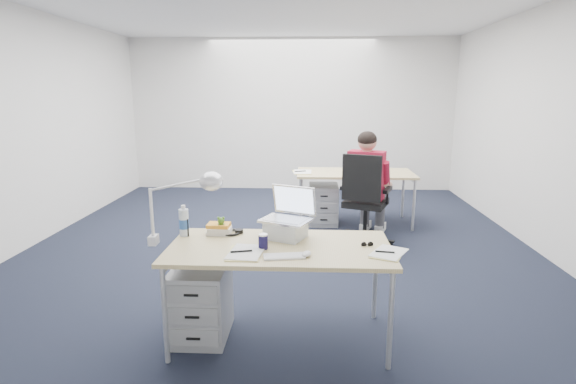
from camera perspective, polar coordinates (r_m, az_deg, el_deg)
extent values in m
plane|color=black|center=(5.31, -1.06, -7.42)|extent=(7.00, 7.00, 0.00)
cube|color=silver|center=(8.50, 0.47, 9.73)|extent=(6.00, 0.02, 2.80)
cube|color=silver|center=(1.58, -9.66, -2.72)|extent=(6.00, 0.02, 2.80)
cube|color=silver|center=(6.01, -31.23, 6.80)|extent=(0.02, 7.00, 2.80)
cube|color=silver|center=(5.67, 31.00, 6.59)|extent=(0.02, 7.00, 2.80)
cube|color=tan|center=(3.26, -1.06, -7.11)|extent=(1.60, 0.80, 0.03)
cylinder|color=#B7BABC|center=(3.23, -15.35, -14.86)|extent=(0.04, 0.04, 0.70)
cylinder|color=#B7BABC|center=(3.13, 12.90, -15.63)|extent=(0.04, 0.04, 0.70)
cylinder|color=#B7BABC|center=(3.83, -12.12, -10.16)|extent=(0.04, 0.04, 0.70)
cylinder|color=#B7BABC|center=(3.75, 11.03, -10.62)|extent=(0.04, 0.04, 0.70)
cube|color=tan|center=(6.31, 8.52, 2.37)|extent=(1.60, 0.80, 0.03)
cylinder|color=#B7BABC|center=(6.01, 1.61, -1.56)|extent=(0.04, 0.04, 0.70)
cylinder|color=#B7BABC|center=(6.17, 15.68, -1.66)|extent=(0.04, 0.04, 0.70)
cylinder|color=#B7BABC|center=(6.69, 1.73, -0.11)|extent=(0.04, 0.04, 0.70)
cylinder|color=#B7BABC|center=(6.84, 14.40, -0.23)|extent=(0.04, 0.04, 0.70)
cylinder|color=black|center=(5.61, 9.76, -3.60)|extent=(0.05, 0.05, 0.43)
cube|color=black|center=(5.55, 9.84, -1.35)|extent=(0.62, 0.62, 0.08)
cube|color=black|center=(5.26, 9.33, 1.75)|extent=(0.44, 0.22, 0.54)
cube|color=#A2172F|center=(5.49, 9.88, 2.13)|extent=(0.48, 0.36, 0.58)
sphere|color=tan|center=(5.43, 10.04, 6.32)|extent=(0.22, 0.22, 0.22)
cube|color=#9FA1A4|center=(3.53, -10.97, -13.49)|extent=(0.40, 0.50, 0.55)
cube|color=#9FA1A4|center=(6.35, 4.51, -1.53)|extent=(0.40, 0.50, 0.55)
cube|color=white|center=(3.04, -0.48, -8.15)|extent=(0.29, 0.16, 0.01)
ellipsoid|color=white|center=(3.05, 2.36, -7.86)|extent=(0.09, 0.11, 0.03)
cylinder|color=#161238|center=(3.19, -3.18, -6.28)|extent=(0.07, 0.07, 0.11)
cylinder|color=silver|center=(3.54, -13.08, -3.54)|extent=(0.08, 0.08, 0.24)
cube|color=silver|center=(3.55, -8.74, -4.64)|extent=(0.22, 0.18, 0.08)
cube|color=black|center=(3.54, -12.79, -4.43)|extent=(0.04, 0.03, 0.14)
cube|color=#E1D582|center=(3.12, -5.55, -7.70)|extent=(0.24, 0.33, 0.01)
cube|color=#E1D582|center=(3.17, 12.54, -7.59)|extent=(0.30, 0.34, 0.01)
cylinder|color=white|center=(6.55, 12.10, 3.18)|extent=(0.07, 0.07, 0.10)
cube|color=white|center=(6.22, 1.77, 2.54)|extent=(0.25, 0.35, 0.01)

